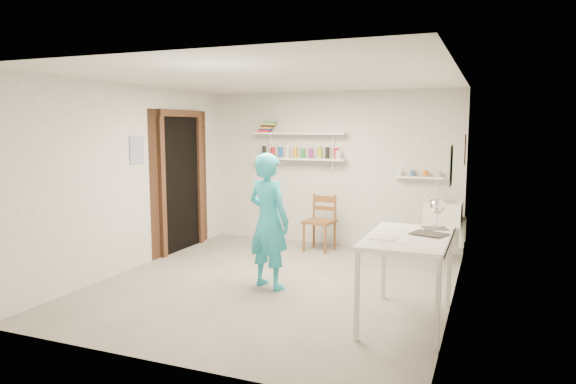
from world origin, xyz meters
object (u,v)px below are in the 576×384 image
at_px(wooden_chair, 319,222).
at_px(man, 269,221).
at_px(wall_clock, 270,196).
at_px(belfast_sink, 443,212).
at_px(work_table, 407,279).
at_px(desk_lamp, 438,206).

bearing_deg(wooden_chair, man, -81.85).
bearing_deg(man, wall_clock, -51.30).
relative_size(belfast_sink, wooden_chair, 0.68).
height_order(man, work_table, man).
distance_m(man, desk_lamp, 1.88).
height_order(wooden_chair, work_table, wooden_chair).
bearing_deg(man, work_table, -177.44).
xyz_separation_m(man, wall_clock, (-0.07, 0.21, 0.26)).
distance_m(man, work_table, 1.77).
xyz_separation_m(work_table, desk_lamp, (0.21, 0.50, 0.64)).
xyz_separation_m(belfast_sink, wooden_chair, (-1.78, 0.04, -0.26)).
height_order(wall_clock, desk_lamp, wall_clock).
bearing_deg(wall_clock, belfast_sink, 61.40).
relative_size(wall_clock, work_table, 0.22).
bearing_deg(desk_lamp, work_table, -112.42).
relative_size(belfast_sink, work_table, 0.48).
xyz_separation_m(man, desk_lamp, (1.86, 0.00, 0.28)).
distance_m(wall_clock, desk_lamp, 1.95).
height_order(belfast_sink, work_table, belfast_sink).
distance_m(work_table, desk_lamp, 0.84).
xyz_separation_m(man, work_table, (1.65, -0.50, -0.36)).
bearing_deg(wall_clock, work_table, -2.91).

